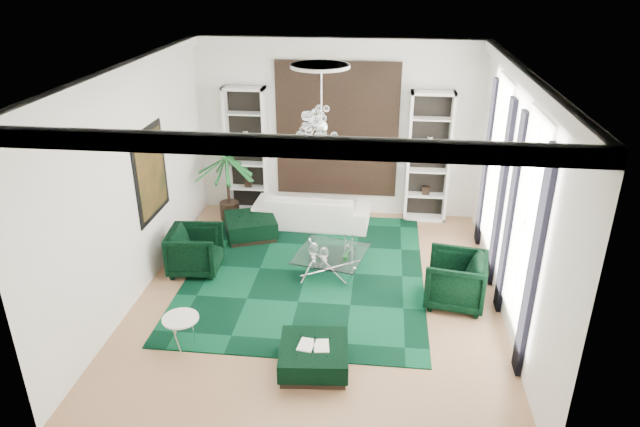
# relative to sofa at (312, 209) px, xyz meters

# --- Properties ---
(floor) EXTENTS (6.00, 7.00, 0.02)m
(floor) POSITION_rel_sofa_xyz_m (0.46, -2.72, -0.36)
(floor) COLOR tan
(floor) RESTS_ON ground
(ceiling) EXTENTS (6.00, 7.00, 0.02)m
(ceiling) POSITION_rel_sofa_xyz_m (0.46, -2.72, 3.46)
(ceiling) COLOR white
(ceiling) RESTS_ON ground
(wall_back) EXTENTS (6.00, 0.02, 3.80)m
(wall_back) POSITION_rel_sofa_xyz_m (0.46, 0.79, 1.55)
(wall_back) COLOR white
(wall_back) RESTS_ON ground
(wall_front) EXTENTS (6.00, 0.02, 3.80)m
(wall_front) POSITION_rel_sofa_xyz_m (0.46, -6.23, 1.55)
(wall_front) COLOR white
(wall_front) RESTS_ON ground
(wall_left) EXTENTS (0.02, 7.00, 3.80)m
(wall_left) POSITION_rel_sofa_xyz_m (-2.55, -2.72, 1.55)
(wall_left) COLOR white
(wall_left) RESTS_ON ground
(wall_right) EXTENTS (0.02, 7.00, 3.80)m
(wall_right) POSITION_rel_sofa_xyz_m (3.47, -2.72, 1.55)
(wall_right) COLOR white
(wall_right) RESTS_ON ground
(crown_molding) EXTENTS (6.00, 7.00, 0.18)m
(crown_molding) POSITION_rel_sofa_xyz_m (0.46, -2.72, 3.35)
(crown_molding) COLOR white
(crown_molding) RESTS_ON ceiling
(ceiling_medallion) EXTENTS (0.90, 0.90, 0.05)m
(ceiling_medallion) POSITION_rel_sofa_xyz_m (0.46, -2.42, 3.42)
(ceiling_medallion) COLOR white
(ceiling_medallion) RESTS_ON ceiling
(tapestry) EXTENTS (2.50, 0.06, 2.80)m
(tapestry) POSITION_rel_sofa_xyz_m (0.46, 0.74, 1.55)
(tapestry) COLOR black
(tapestry) RESTS_ON wall_back
(shelving_left) EXTENTS (0.90, 0.38, 2.80)m
(shelving_left) POSITION_rel_sofa_xyz_m (-1.49, 0.59, 1.05)
(shelving_left) COLOR white
(shelving_left) RESTS_ON floor
(shelving_right) EXTENTS (0.90, 0.38, 2.80)m
(shelving_right) POSITION_rel_sofa_xyz_m (2.41, 0.59, 1.05)
(shelving_right) COLOR white
(shelving_right) RESTS_ON floor
(painting) EXTENTS (0.04, 1.30, 1.60)m
(painting) POSITION_rel_sofa_xyz_m (-2.51, -2.12, 1.50)
(painting) COLOR black
(painting) RESTS_ON wall_left
(window_near) EXTENTS (0.03, 1.10, 2.90)m
(window_near) POSITION_rel_sofa_xyz_m (3.45, -3.62, 1.55)
(window_near) COLOR white
(window_near) RESTS_ON wall_right
(curtain_near_a) EXTENTS (0.07, 0.30, 3.25)m
(curtain_near_a) POSITION_rel_sofa_xyz_m (3.41, -4.40, 1.30)
(curtain_near_a) COLOR black
(curtain_near_a) RESTS_ON floor
(curtain_near_b) EXTENTS (0.07, 0.30, 3.25)m
(curtain_near_b) POSITION_rel_sofa_xyz_m (3.41, -2.84, 1.30)
(curtain_near_b) COLOR black
(curtain_near_b) RESTS_ON floor
(window_far) EXTENTS (0.03, 1.10, 2.90)m
(window_far) POSITION_rel_sofa_xyz_m (3.45, -1.22, 1.55)
(window_far) COLOR white
(window_far) RESTS_ON wall_right
(curtain_far_a) EXTENTS (0.07, 0.30, 3.25)m
(curtain_far_a) POSITION_rel_sofa_xyz_m (3.41, -2.00, 1.30)
(curtain_far_a) COLOR black
(curtain_far_a) RESTS_ON floor
(curtain_far_b) EXTENTS (0.07, 0.30, 3.25)m
(curtain_far_b) POSITION_rel_sofa_xyz_m (3.41, -0.44, 1.30)
(curtain_far_b) COLOR black
(curtain_far_b) RESTS_ON floor
(rug) EXTENTS (4.20, 5.00, 0.02)m
(rug) POSITION_rel_sofa_xyz_m (0.16, -2.01, -0.34)
(rug) COLOR black
(rug) RESTS_ON floor
(sofa) EXTENTS (2.46, 1.06, 0.71)m
(sofa) POSITION_rel_sofa_xyz_m (0.00, 0.00, 0.00)
(sofa) COLOR white
(sofa) RESTS_ON floor
(armchair_left) EXTENTS (0.98, 0.95, 0.83)m
(armchair_left) POSITION_rel_sofa_xyz_m (-1.84, -2.19, 0.06)
(armchair_left) COLOR black
(armchair_left) RESTS_ON floor
(armchair_right) EXTENTS (1.10, 1.07, 0.87)m
(armchair_right) POSITION_rel_sofa_xyz_m (2.72, -2.75, 0.08)
(armchair_right) COLOR black
(armchair_right) RESTS_ON floor
(coffee_table) EXTENTS (1.39, 1.39, 0.40)m
(coffee_table) POSITION_rel_sofa_xyz_m (0.60, -1.99, -0.15)
(coffee_table) COLOR white
(coffee_table) RESTS_ON floor
(ottoman_side) EXTENTS (1.26, 1.26, 0.43)m
(ottoman_side) POSITION_rel_sofa_xyz_m (-1.17, -0.70, -0.14)
(ottoman_side) COLOR black
(ottoman_side) RESTS_ON floor
(ottoman_front) EXTENTS (1.01, 1.01, 0.38)m
(ottoman_front) POSITION_rel_sofa_xyz_m (0.62, -4.65, -0.17)
(ottoman_front) COLOR black
(ottoman_front) RESTS_ON floor
(book) EXTENTS (0.43, 0.29, 0.03)m
(book) POSITION_rel_sofa_xyz_m (0.62, -4.65, 0.04)
(book) COLOR white
(book) RESTS_ON ottoman_front
(side_table) EXTENTS (0.68, 0.68, 0.51)m
(side_table) POSITION_rel_sofa_xyz_m (-1.34, -4.41, -0.10)
(side_table) COLOR white
(side_table) RESTS_ON floor
(palm) EXTENTS (1.54, 1.54, 2.30)m
(palm) POSITION_rel_sofa_xyz_m (-1.82, 0.11, 0.80)
(palm) COLOR #185E26
(palm) RESTS_ON floor
(chandelier) EXTENTS (0.93, 0.93, 0.73)m
(chandelier) POSITION_rel_sofa_xyz_m (0.48, -2.45, 2.50)
(chandelier) COLOR white
(chandelier) RESTS_ON ceiling
(table_plant) EXTENTS (0.15, 0.14, 0.23)m
(table_plant) POSITION_rel_sofa_xyz_m (0.89, -2.23, 0.16)
(table_plant) COLOR #185E26
(table_plant) RESTS_ON coffee_table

